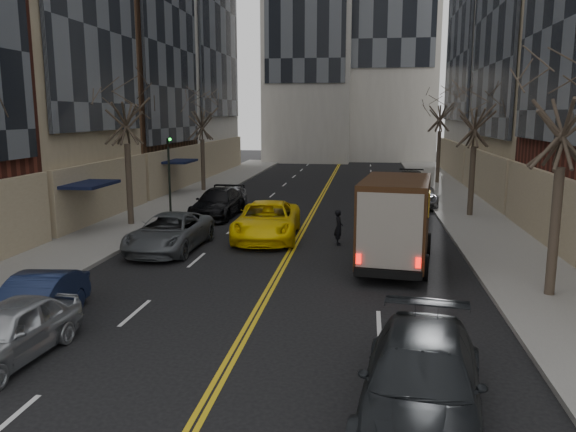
% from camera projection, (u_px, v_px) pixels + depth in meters
% --- Properties ---
extents(sidewalk_left, '(4.00, 66.00, 0.15)m').
position_uv_depth(sidewalk_left, '(174.00, 203.00, 35.53)').
color(sidewalk_left, slate).
rests_on(sidewalk_left, ground).
extents(sidewalk_right, '(4.00, 66.00, 0.15)m').
position_uv_depth(sidewalk_right, '(467.00, 210.00, 33.07)').
color(sidewalk_right, slate).
rests_on(sidewalk_right, ground).
extents(tree_lf_mid, '(3.20, 3.20, 8.91)m').
position_uv_depth(tree_lf_mid, '(125.00, 95.00, 27.50)').
color(tree_lf_mid, '#382D23').
rests_on(tree_lf_mid, sidewalk_left).
extents(tree_lf_far, '(3.20, 3.20, 8.12)m').
position_uv_depth(tree_lf_far, '(201.00, 109.00, 40.27)').
color(tree_lf_far, '#382D23').
rests_on(tree_lf_far, sidewalk_left).
extents(tree_rt_near, '(3.20, 3.20, 8.71)m').
position_uv_depth(tree_rt_near, '(567.00, 87.00, 16.36)').
color(tree_rt_near, '#382D23').
rests_on(tree_rt_near, sidewalk_right).
extents(tree_rt_mid, '(3.20, 3.20, 8.32)m').
position_uv_depth(tree_rt_mid, '(476.00, 104.00, 30.05)').
color(tree_rt_mid, '#382D23').
rests_on(tree_rt_mid, sidewalk_right).
extents(tree_rt_far, '(3.20, 3.20, 9.11)m').
position_uv_depth(tree_rt_far, '(441.00, 100.00, 44.56)').
color(tree_rt_far, '#382D23').
rests_on(tree_rt_far, sidewalk_right).
extents(traffic_signal, '(0.29, 0.26, 4.70)m').
position_uv_depth(traffic_signal, '(169.00, 168.00, 29.94)').
color(traffic_signal, black).
rests_on(traffic_signal, sidewalk_left).
extents(ups_truck, '(3.11, 6.41, 3.38)m').
position_uv_depth(ups_truck, '(396.00, 222.00, 20.98)').
color(ups_truck, black).
rests_on(ups_truck, ground).
extents(observer_sedan, '(2.91, 5.73, 1.59)m').
position_uv_depth(observer_sedan, '(422.00, 382.00, 10.41)').
color(observer_sedan, black).
rests_on(observer_sedan, ground).
extents(taxi, '(3.17, 6.21, 1.68)m').
position_uv_depth(taxi, '(267.00, 221.00, 25.78)').
color(taxi, yellow).
rests_on(taxi, ground).
extents(pedestrian, '(0.47, 0.63, 1.56)m').
position_uv_depth(pedestrian, '(339.00, 227.00, 24.57)').
color(pedestrian, black).
rests_on(pedestrian, ground).
extents(parked_lf_a, '(1.95, 4.25, 1.41)m').
position_uv_depth(parked_lf_a, '(8.00, 332.00, 13.02)').
color(parked_lf_a, '#B7BBBF').
rests_on(parked_lf_a, ground).
extents(parked_lf_b, '(1.86, 4.24, 1.35)m').
position_uv_depth(parked_lf_b, '(36.00, 301.00, 15.22)').
color(parked_lf_b, '#101833').
rests_on(parked_lf_b, ground).
extents(parked_lf_c, '(2.65, 5.54, 1.52)m').
position_uv_depth(parked_lf_c, '(170.00, 232.00, 23.62)').
color(parked_lf_c, '#515559').
rests_on(parked_lf_c, ground).
extents(parked_lf_d, '(2.29, 5.39, 1.55)m').
position_uv_depth(parked_lf_d, '(218.00, 203.00, 31.23)').
color(parked_lf_d, black).
rests_on(parked_lf_d, ground).
extents(parked_lf_e, '(2.01, 4.21, 1.39)m').
position_uv_depth(parked_lf_e, '(231.00, 196.00, 34.34)').
color(parked_lf_e, '#A1A2A8').
rests_on(parked_lf_e, ground).
extents(parked_rt_a, '(1.88, 4.18, 1.33)m').
position_uv_depth(parked_rt_a, '(411.00, 210.00, 29.67)').
color(parked_rt_a, '#53575B').
rests_on(parked_rt_a, ground).
extents(parked_rt_b, '(2.32, 4.80, 1.32)m').
position_uv_depth(parked_rt_b, '(418.00, 196.00, 34.90)').
color(parked_rt_b, '#93949A').
rests_on(parked_rt_b, ground).
extents(parked_rt_c, '(2.59, 5.48, 1.54)m').
position_uv_depth(parked_rt_c, '(411.00, 182.00, 40.88)').
color(parked_rt_c, black).
rests_on(parked_rt_c, ground).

